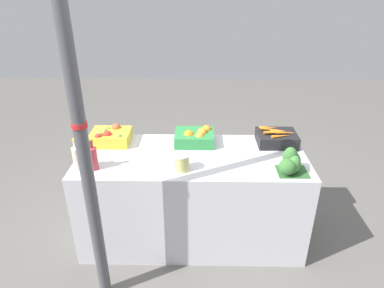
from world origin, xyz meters
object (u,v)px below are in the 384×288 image
Objects in this scene: carrot_crate at (277,138)px; apple_crate at (110,136)px; support_pole at (82,142)px; juice_bottle_cloudy at (78,156)px; pickle_jar at (182,162)px; broccoli_pile at (291,162)px; juice_bottle_ruby at (93,157)px; orange_crate at (195,137)px.

apple_crate is at bearing -179.92° from carrot_crate.
support_pole is 10.04× the size of juice_bottle_cloudy.
pickle_jar is at bearing -150.57° from carrot_crate.
broccoli_pile is 1.77× the size of pickle_jar.
juice_bottle_ruby is (-0.10, 0.42, -0.33)m from support_pole.
juice_bottle_cloudy reaches higher than apple_crate.
support_pole is 1.14m from orange_crate.
support_pole is 19.37× the size of pickle_jar.
orange_crate is (0.73, 0.00, -0.00)m from apple_crate.
apple_crate is 0.44m from juice_bottle_ruby.
carrot_crate is at bearing 90.33° from broccoli_pile.
pickle_jar is (-0.10, -0.44, 0.01)m from orange_crate.
pickle_jar is at bearing -0.04° from juice_bottle_cloudy.
support_pole is 0.57m from juice_bottle_cloudy.
juice_bottle_ruby reaches higher than apple_crate.
support_pole is 0.54m from juice_bottle_ruby.
support_pole is 0.79m from pickle_jar.
broccoli_pile is at bearing -18.13° from apple_crate.
broccoli_pile is 1.44m from juice_bottle_ruby.
juice_bottle_cloudy is 0.11m from juice_bottle_ruby.
support_pole reaches higher than pickle_jar.
juice_bottle_cloudy is (-0.21, 0.42, -0.33)m from support_pole.
apple_crate is at bearing 95.14° from support_pole.
carrot_crate is 1.45× the size of broccoli_pile.
broccoli_pile reaches higher than carrot_crate.
broccoli_pile is 0.92× the size of juice_bottle_cloudy.
apple_crate reaches higher than pickle_jar.
carrot_crate is at bearing 29.43° from pickle_jar.
juice_bottle_ruby is 0.65m from pickle_jar.
pickle_jar is at bearing 178.29° from broccoli_pile.
broccoli_pile is 1.56m from juice_bottle_cloudy.
support_pole is 7.54× the size of carrot_crate.
pickle_jar is (0.65, -0.00, -0.04)m from juice_bottle_ruby.
broccoli_pile is at bearing -0.95° from juice_bottle_ruby.
support_pole is 10.94× the size of broccoli_pile.
broccoli_pile is at bearing -0.89° from juice_bottle_cloudy.
orange_crate is 0.84m from broccoli_pile.
juice_bottle_cloudy is (-1.55, 0.02, 0.02)m from broccoli_pile.
support_pole reaches higher than orange_crate.
support_pole is 1.64m from carrot_crate.
support_pole is at bearing -76.92° from juice_bottle_ruby.
apple_crate is 1.50m from broccoli_pile.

